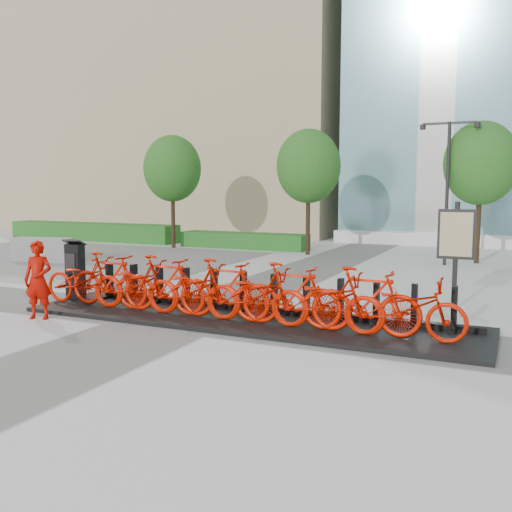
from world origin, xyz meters
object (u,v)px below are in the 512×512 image
at_px(bike_0, 84,280).
at_px(kiosk, 75,270).
at_px(worker_red, 38,280).
at_px(map_sign, 456,239).
at_px(jersey_barrier, 43,250).

distance_m(bike_0, kiosk, 0.86).
bearing_deg(worker_red, kiosk, 91.65).
bearing_deg(bike_0, map_sign, -67.29).
distance_m(bike_0, jersey_barrier, 9.10).
bearing_deg(kiosk, map_sign, 8.42).
xyz_separation_m(bike_0, map_sign, (7.69, 3.22, 0.97)).
height_order(bike_0, map_sign, map_sign).
relative_size(jersey_barrier, map_sign, 0.95).
relative_size(worker_red, jersey_barrier, 0.71).
relative_size(kiosk, worker_red, 0.87).
xyz_separation_m(bike_0, kiosk, (-0.69, 0.49, 0.14)).
distance_m(worker_red, jersey_barrier, 9.89).
xyz_separation_m(kiosk, jersey_barrier, (-6.35, 5.27, -0.32)).
bearing_deg(kiosk, worker_red, -80.64).
distance_m(kiosk, map_sign, 8.85).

